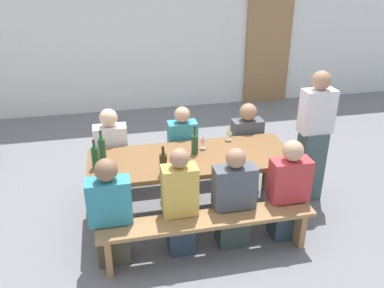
% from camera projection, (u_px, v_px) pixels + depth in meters
% --- Properties ---
extents(ground_plane, '(24.00, 24.00, 0.00)m').
position_uv_depth(ground_plane, '(192.00, 214.00, 4.67)').
color(ground_plane, slate).
extents(back_wall, '(14.00, 0.20, 3.20)m').
position_uv_depth(back_wall, '(148.00, 23.00, 7.32)').
color(back_wall, white).
rests_on(back_wall, ground).
extents(wooden_door, '(0.90, 0.06, 2.10)m').
position_uv_depth(wooden_door, '(268.00, 50.00, 7.87)').
color(wooden_door, '#9E7247').
rests_on(wooden_door, ground).
extents(tasting_table, '(2.21, 0.84, 0.75)m').
position_uv_depth(tasting_table, '(192.00, 163.00, 4.38)').
color(tasting_table, brown).
rests_on(tasting_table, ground).
extents(bench_near, '(2.11, 0.30, 0.45)m').
position_uv_depth(bench_near, '(208.00, 226.00, 3.88)').
color(bench_near, '#9E7247').
rests_on(bench_near, ground).
extents(bench_far, '(2.11, 0.30, 0.45)m').
position_uv_depth(bench_far, '(180.00, 159.00, 5.15)').
color(bench_far, '#9E7247').
rests_on(bench_far, ground).
extents(wine_bottle_0, '(0.08, 0.08, 0.30)m').
position_uv_depth(wine_bottle_0, '(163.00, 164.00, 3.95)').
color(wine_bottle_0, '#332814').
rests_on(wine_bottle_0, tasting_table).
extents(wine_bottle_1, '(0.08, 0.08, 0.32)m').
position_uv_depth(wine_bottle_1, '(195.00, 144.00, 4.37)').
color(wine_bottle_1, '#234C2D').
rests_on(wine_bottle_1, tasting_table).
extents(wine_bottle_2, '(0.08, 0.08, 0.33)m').
position_uv_depth(wine_bottle_2, '(102.00, 149.00, 4.24)').
color(wine_bottle_2, '#234C2D').
rests_on(wine_bottle_2, tasting_table).
extents(wine_bottle_3, '(0.07, 0.07, 0.31)m').
position_uv_depth(wine_bottle_3, '(95.00, 157.00, 4.07)').
color(wine_bottle_3, '#194723').
rests_on(wine_bottle_3, tasting_table).
extents(wine_glass_0, '(0.06, 0.06, 0.17)m').
position_uv_depth(wine_glass_0, '(165.00, 153.00, 4.16)').
color(wine_glass_0, silver).
rests_on(wine_glass_0, tasting_table).
extents(wine_glass_1, '(0.08, 0.08, 0.17)m').
position_uv_depth(wine_glass_1, '(229.00, 131.00, 4.68)').
color(wine_glass_1, silver).
rests_on(wine_glass_1, tasting_table).
extents(wine_glass_2, '(0.07, 0.07, 0.15)m').
position_uv_depth(wine_glass_2, '(203.00, 140.00, 4.48)').
color(wine_glass_2, silver).
rests_on(wine_glass_2, tasting_table).
extents(wine_glass_3, '(0.07, 0.07, 0.19)m').
position_uv_depth(wine_glass_3, '(187.00, 156.00, 4.08)').
color(wine_glass_3, silver).
rests_on(wine_glass_3, tasting_table).
extents(seated_guest_near_0, '(0.41, 0.24, 1.10)m').
position_uv_depth(seated_guest_near_0, '(111.00, 214.00, 3.77)').
color(seated_guest_near_0, '#4B4A36').
rests_on(seated_guest_near_0, ground).
extents(seated_guest_near_1, '(0.34, 0.24, 1.13)m').
position_uv_depth(seated_guest_near_1, '(180.00, 205.00, 3.89)').
color(seated_guest_near_1, '#2A3849').
rests_on(seated_guest_near_1, ground).
extents(seated_guest_near_2, '(0.42, 0.24, 1.08)m').
position_uv_depth(seated_guest_near_2, '(234.00, 201.00, 4.00)').
color(seated_guest_near_2, '#323F3A').
rests_on(seated_guest_near_2, ground).
extents(seated_guest_near_3, '(0.40, 0.24, 1.11)m').
position_uv_depth(seated_guest_near_3, '(288.00, 193.00, 4.11)').
color(seated_guest_near_3, '#2B3D49').
rests_on(seated_guest_near_3, ground).
extents(seated_guest_far_0, '(0.38, 0.24, 1.16)m').
position_uv_depth(seated_guest_far_0, '(112.00, 157.00, 4.77)').
color(seated_guest_far_0, '#4D2A4F').
rests_on(seated_guest_far_0, ground).
extents(seated_guest_far_1, '(0.35, 0.24, 1.12)m').
position_uv_depth(seated_guest_far_1, '(183.00, 152.00, 4.95)').
color(seated_guest_far_1, '#4C3E6B').
rests_on(seated_guest_far_1, ground).
extents(seated_guest_far_2, '(0.38, 0.24, 1.10)m').
position_uv_depth(seated_guest_far_2, '(246.00, 146.00, 5.11)').
color(seated_guest_far_2, '#3A4966').
rests_on(seated_guest_far_2, ground).
extents(standing_host, '(0.37, 0.24, 1.59)m').
position_uv_depth(standing_host, '(313.00, 139.00, 4.70)').
color(standing_host, '#405858').
rests_on(standing_host, ground).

